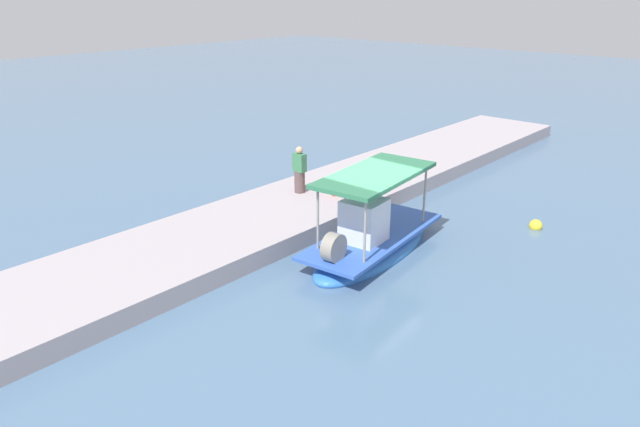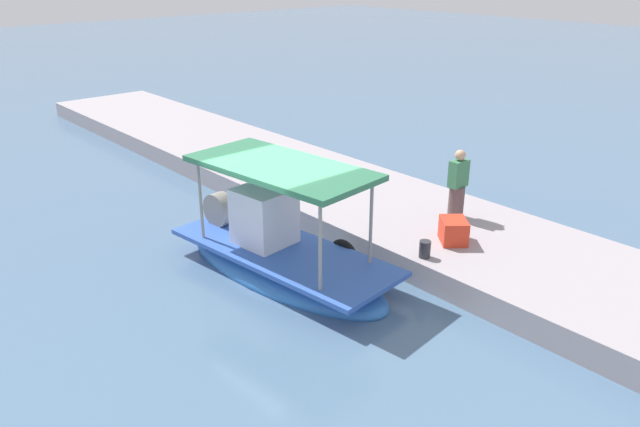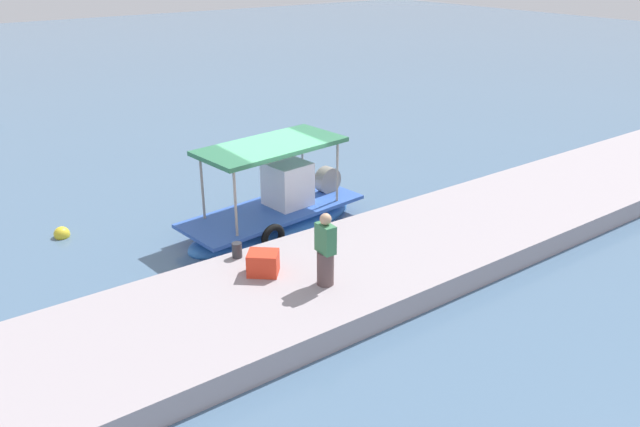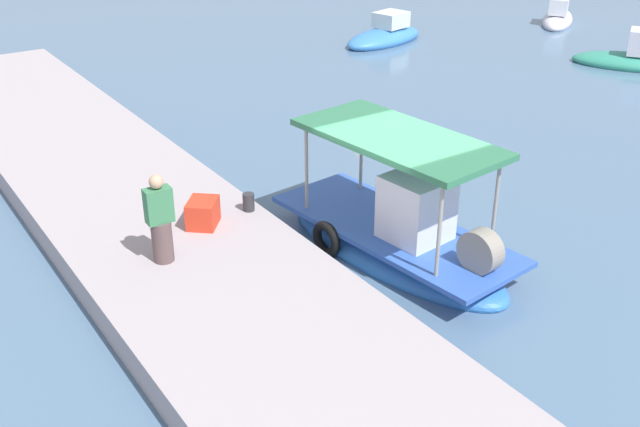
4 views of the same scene
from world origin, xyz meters
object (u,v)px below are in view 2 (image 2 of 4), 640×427
mooring_bollard (425,249)px  cargo_crate (453,231)px  fisherman_near_bollard (457,187)px  main_fishing_boat (280,254)px

mooring_bollard → cargo_crate: cargo_crate is taller
fisherman_near_bollard → mooring_bollard: 2.51m
main_fishing_boat → cargo_crate: (-2.27, -3.05, 0.41)m
fisherman_near_bollard → mooring_bollard: (-0.93, 2.26, -0.58)m
main_fishing_boat → cargo_crate: size_ratio=8.42×
main_fishing_boat → fisherman_near_bollard: 4.57m
main_fishing_boat → fisherman_near_bollard: (-1.42, -4.25, 0.90)m
mooring_bollard → main_fishing_boat: bearing=40.3°
mooring_bollard → fisherman_near_bollard: bearing=-67.7°
main_fishing_boat → mooring_bollard: main_fishing_boat is taller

